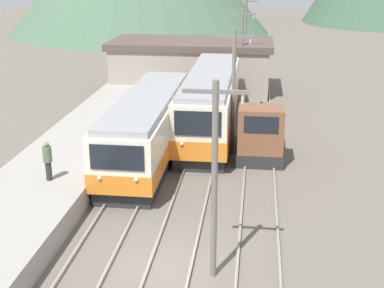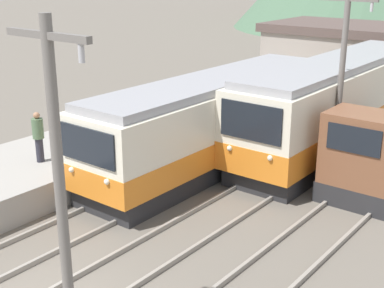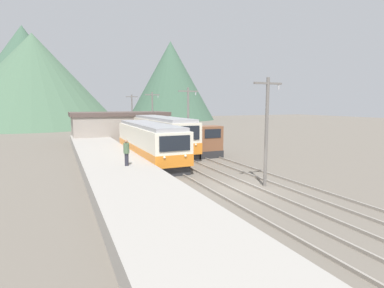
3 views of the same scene
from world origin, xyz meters
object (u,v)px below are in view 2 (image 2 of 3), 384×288
commuter_train_left (215,124)px  commuter_train_center (337,107)px  catenary_mast_near (60,190)px  shunting_locomotive (377,155)px  person_on_platform (38,135)px  catenary_mast_mid (341,80)px

commuter_train_left → commuter_train_center: (2.80, 4.84, 0.13)m
catenary_mast_near → shunting_locomotive: bearing=82.9°
commuter_train_left → shunting_locomotive: 5.98m
commuter_train_left → commuter_train_center: commuter_train_center is taller
catenary_mast_near → person_on_platform: (-7.50, 4.94, -1.69)m
shunting_locomotive → catenary_mast_near: (-1.49, -12.06, 2.43)m
catenary_mast_near → catenary_mast_mid: bearing=90.0°
catenary_mast_near → person_on_platform: size_ratio=3.82×
shunting_locomotive → person_on_platform: (-9.00, -7.12, 0.73)m
commuter_train_left → person_on_platform: bearing=-119.3°
commuter_train_center → person_on_platform: (-6.00, -10.53, 0.21)m
shunting_locomotive → catenary_mast_mid: (-1.49, -0.07, 2.43)m
commuter_train_center → person_on_platform: 12.12m
commuter_train_left → commuter_train_center: 5.59m
commuter_train_left → catenary_mast_near: catenary_mast_near is taller
commuter_train_left → commuter_train_center: bearing=59.9°
commuter_train_left → catenary_mast_mid: bearing=17.4°
catenary_mast_mid → person_on_platform: bearing=-136.8°
commuter_train_center → catenary_mast_mid: catenary_mast_mid is taller
commuter_train_left → catenary_mast_mid: (4.31, 1.35, 2.04)m
shunting_locomotive → catenary_mast_mid: catenary_mast_mid is taller
catenary_mast_near → person_on_platform: catenary_mast_near is taller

